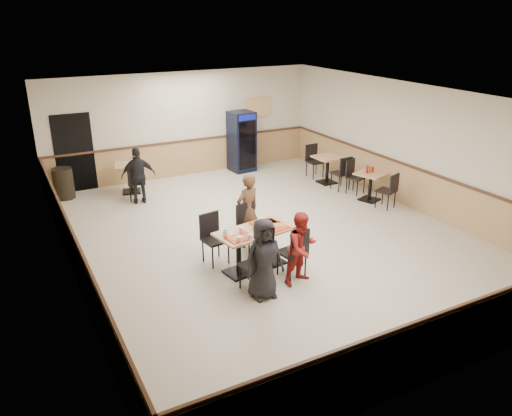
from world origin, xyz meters
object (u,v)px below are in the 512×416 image
diner_man_opposite (248,210)px  lone_diner (139,176)px  side_table_far (328,166)px  diner_woman_left (264,259)px  diner_woman_right (302,248)px  main_table (255,243)px  trash_bin (64,183)px  side_table_near (371,182)px  back_table (130,174)px  pepsi_cooler (242,142)px

diner_man_opposite → lone_diner: diner_man_opposite is taller
side_table_far → diner_man_opposite: bearing=-146.1°
lone_diner → diner_man_opposite: bearing=120.9°
diner_woman_left → diner_woman_right: (0.83, 0.12, -0.04)m
main_table → trash_bin: 6.26m
side_table_far → trash_bin: trash_bin is taller
lone_diner → side_table_near: bearing=164.5°
trash_bin → lone_diner: bearing=-37.0°
main_table → back_table: 5.42m
main_table → lone_diner: lone_diner is taller
main_table → side_table_far: (4.16, 3.53, -0.01)m
lone_diner → back_table: size_ratio=1.62×
main_table → side_table_far: 5.45m
diner_woman_left → main_table: bearing=72.3°
main_table → lone_diner: size_ratio=1.09×
diner_woman_right → pepsi_cooler: size_ratio=0.74×
diner_woman_left → diner_man_opposite: diner_man_opposite is taller
diner_woman_left → side_table_near: 5.44m
lone_diner → side_table_near: (5.27, -2.59, -0.23)m
diner_woman_right → diner_man_opposite: diner_man_opposite is taller
side_table_near → pepsi_cooler: size_ratio=0.48×
diner_woman_right → side_table_far: bearing=37.6°
diner_woman_left → side_table_near: (4.65, 2.81, -0.22)m
diner_woman_right → back_table: 6.34m
side_table_near → pepsi_cooler: 4.27m
side_table_near → trash_bin: bearing=151.0°
diner_woman_left → back_table: (-0.62, 6.29, -0.19)m
back_table → trash_bin: (-1.65, 0.35, -0.12)m
back_table → diner_man_opposite: bearing=-73.5°
lone_diner → trash_bin: bearing=-26.4°
diner_woman_right → back_table: (-1.45, 6.17, -0.15)m
diner_woman_right → side_table_far: size_ratio=1.74×
diner_woman_left → side_table_near: diner_woman_left is taller
main_table → side_table_near: (4.31, 1.86, -0.04)m
pepsi_cooler → trash_bin: 5.19m
main_table → side_table_far: size_ratio=2.04×
diner_woman_left → diner_man_opposite: 2.03m
trash_bin → side_table_near: bearing=-29.0°
diner_woman_left → pepsi_cooler: pepsi_cooler is taller
side_table_far → pepsi_cooler: pepsi_cooler is taller
back_table → pepsi_cooler: 3.56m
main_table → pepsi_cooler: (2.56, 5.73, 0.38)m
diner_woman_right → trash_bin: (-3.11, 6.52, -0.27)m
diner_woman_left → lone_diner: (-0.62, 5.40, 0.01)m
side_table_far → side_table_near: bearing=-84.8°
side_table_near → main_table: bearing=-156.7°
diner_man_opposite → pepsi_cooler: pepsi_cooler is taller
diner_man_opposite → pepsi_cooler: (2.22, 4.77, 0.12)m
diner_woman_right → trash_bin: 7.22m
diner_woman_left → back_table: diner_woman_left is taller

